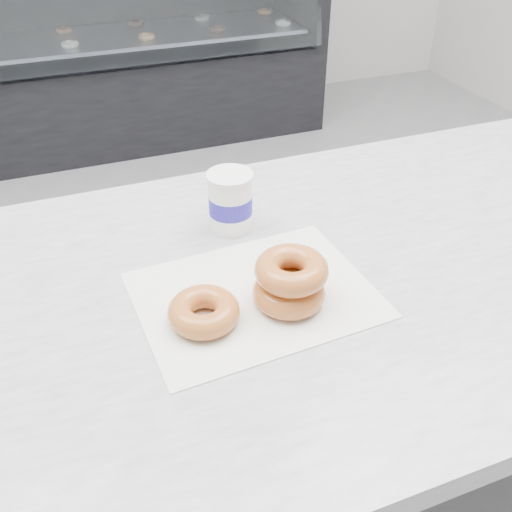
{
  "coord_description": "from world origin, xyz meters",
  "views": [
    {
      "loc": [
        -0.39,
        -1.23,
        1.44
      ],
      "look_at": [
        -0.14,
        -0.58,
        0.94
      ],
      "focal_mm": 40.0,
      "sensor_mm": 36.0,
      "label": 1
    }
  ],
  "objects_px": {
    "display_case": "(107,53)",
    "coffee_cup": "(230,201)",
    "donut_single": "(204,312)",
    "counter": "(322,439)",
    "donut_stack": "(290,281)"
  },
  "relations": [
    {
      "from": "counter",
      "to": "donut_single",
      "type": "bearing_deg",
      "value": -167.59
    },
    {
      "from": "display_case",
      "to": "coffee_cup",
      "type": "height_order",
      "value": "display_case"
    },
    {
      "from": "display_case",
      "to": "coffee_cup",
      "type": "bearing_deg",
      "value": -92.89
    },
    {
      "from": "counter",
      "to": "coffee_cup",
      "type": "distance_m",
      "value": 0.54
    },
    {
      "from": "counter",
      "to": "donut_stack",
      "type": "height_order",
      "value": "donut_stack"
    },
    {
      "from": "display_case",
      "to": "counter",
      "type": "bearing_deg",
      "value": -90.0
    },
    {
      "from": "donut_single",
      "to": "coffee_cup",
      "type": "distance_m",
      "value": 0.25
    },
    {
      "from": "display_case",
      "to": "donut_single",
      "type": "xyz_separation_m",
      "value": [
        -0.24,
        -2.77,
        0.43
      ]
    },
    {
      "from": "donut_stack",
      "to": "donut_single",
      "type": "bearing_deg",
      "value": 178.69
    },
    {
      "from": "display_case",
      "to": "donut_stack",
      "type": "relative_size",
      "value": 16.11
    },
    {
      "from": "donut_stack",
      "to": "coffee_cup",
      "type": "bearing_deg",
      "value": 93.71
    },
    {
      "from": "display_case",
      "to": "donut_stack",
      "type": "distance_m",
      "value": 2.82
    },
    {
      "from": "donut_single",
      "to": "coffee_cup",
      "type": "relative_size",
      "value": 0.96
    },
    {
      "from": "coffee_cup",
      "to": "donut_single",
      "type": "bearing_deg",
      "value": -112.93
    },
    {
      "from": "coffee_cup",
      "to": "display_case",
      "type": "bearing_deg",
      "value": 91.96
    }
  ]
}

